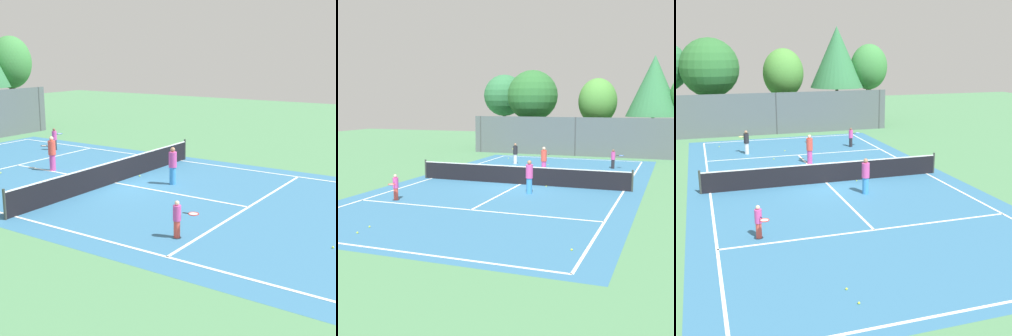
# 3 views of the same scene
# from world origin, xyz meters

# --- Properties ---
(ground_plane) EXTENTS (80.00, 80.00, 0.00)m
(ground_plane) POSITION_xyz_m (0.00, 0.00, 0.00)
(ground_plane) COLOR #4C8456
(court_surface) EXTENTS (13.00, 25.00, 0.01)m
(court_surface) POSITION_xyz_m (0.00, 0.00, 0.00)
(court_surface) COLOR teal
(court_surface) RESTS_ON ground_plane
(tennis_net) EXTENTS (11.90, 0.10, 1.10)m
(tennis_net) POSITION_xyz_m (0.00, 0.00, 0.51)
(tennis_net) COLOR #333833
(tennis_net) RESTS_ON ground_plane
(perimeter_fence) EXTENTS (18.00, 0.12, 3.20)m
(perimeter_fence) POSITION_xyz_m (0.00, 14.00, 1.60)
(perimeter_fence) COLOR #515B60
(perimeter_fence) RESTS_ON ground_plane
(tree_0) EXTENTS (4.56, 4.56, 7.28)m
(tree_0) POSITION_xyz_m (-4.60, 16.84, 4.98)
(tree_0) COLOR brown
(tree_0) RESTS_ON ground_plane
(tree_1) EXTENTS (4.56, 4.56, 8.28)m
(tree_1) POSITION_xyz_m (5.86, 17.26, 5.73)
(tree_1) COLOR brown
(tree_1) RESTS_ON ground_plane
(tree_2) EXTENTS (3.23, 2.90, 6.84)m
(tree_2) POSITION_xyz_m (8.72, 17.05, 4.84)
(tree_2) COLOR brown
(tree_2) RESTS_ON ground_plane
(tree_3) EXTENTS (3.34, 3.32, 6.48)m
(tree_3) POSITION_xyz_m (1.23, 17.20, 4.45)
(tree_3) COLOR brown
(tree_3) RESTS_ON ground_plane
(player_0) EXTENTS (0.64, 0.88, 1.50)m
(player_0) POSITION_xyz_m (-3.01, 7.66, 0.78)
(player_0) COLOR silver
(player_0) RESTS_ON ground_plane
(player_1) EXTENTS (0.48, 0.84, 1.19)m
(player_1) POSITION_xyz_m (-4.05, -5.84, 0.62)
(player_1) COLOR #E54C3F
(player_1) RESTS_ON ground_plane
(player_2) EXTENTS (0.35, 0.35, 1.65)m
(player_2) POSITION_xyz_m (1.22, -2.25, 0.84)
(player_2) COLOR #388CD8
(player_2) RESTS_ON ground_plane
(player_3) EXTENTS (0.39, 0.93, 1.69)m
(player_3) POSITION_xyz_m (0.17, 4.04, 0.87)
(player_3) COLOR #D14799
(player_3) RESTS_ON ground_plane
(player_4) EXTENTS (0.86, 0.43, 1.30)m
(player_4) POSITION_xyz_m (3.94, 7.77, 0.68)
(player_4) COLOR #232328
(player_4) RESTS_ON ground_plane
(ball_crate) EXTENTS (0.40, 0.35, 0.43)m
(ball_crate) POSITION_xyz_m (-1.64, 0.91, 0.18)
(ball_crate) COLOR blue
(ball_crate) RESTS_ON ground_plane
(tennis_ball_0) EXTENTS (0.07, 0.07, 0.07)m
(tennis_ball_0) POSITION_xyz_m (-1.64, 5.66, 0.03)
(tennis_ball_0) COLOR #CCE533
(tennis_ball_0) RESTS_ON ground_plane
(tennis_ball_1) EXTENTS (0.07, 0.07, 0.07)m
(tennis_ball_1) POSITION_xyz_m (1.52, -0.23, 0.03)
(tennis_ball_1) COLOR #CCE533
(tennis_ball_1) RESTS_ON ground_plane
(tennis_ball_3) EXTENTS (0.07, 0.07, 0.07)m
(tennis_ball_3) POSITION_xyz_m (-4.55, 10.41, 0.03)
(tennis_ball_3) COLOR #CCE533
(tennis_ball_3) RESTS_ON ground_plane
(tennis_ball_4) EXTENTS (0.07, 0.07, 0.07)m
(tennis_ball_4) POSITION_xyz_m (-4.20, 1.67, 0.03)
(tennis_ball_4) COLOR #CCE533
(tennis_ball_4) RESTS_ON ground_plane
(tennis_ball_5) EXTENTS (0.07, 0.07, 0.07)m
(tennis_ball_5) POSITION_xyz_m (-0.59, 7.75, 0.03)
(tennis_ball_5) COLOR #CCE533
(tennis_ball_5) RESTS_ON ground_plane
(tennis_ball_6) EXTENTS (0.07, 0.07, 0.07)m
(tennis_ball_6) POSITION_xyz_m (-2.20, -10.89, 0.03)
(tennis_ball_6) COLOR #CCE533
(tennis_ball_6) RESTS_ON ground_plane
(tennis_ball_7) EXTENTS (0.07, 0.07, 0.07)m
(tennis_ball_7) POSITION_xyz_m (-2.28, -10.12, 0.03)
(tennis_ball_7) COLOR #CCE533
(tennis_ball_7) RESTS_ON ground_plane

